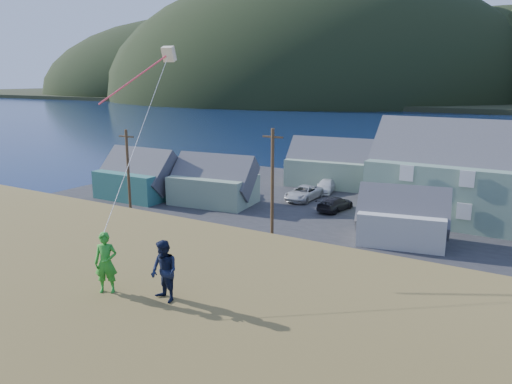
# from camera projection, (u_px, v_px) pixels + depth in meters

# --- Properties ---
(ground) EXTENTS (900.00, 900.00, 0.00)m
(ground) POSITION_uv_depth(u_px,v_px,m) (309.00, 277.00, 33.68)
(ground) COLOR #0A1638
(ground) RESTS_ON ground
(grass_strip) EXTENTS (110.00, 8.00, 0.10)m
(grass_strip) POSITION_uv_depth(u_px,v_px,m) (296.00, 287.00, 32.00)
(grass_strip) COLOR #4C3D19
(grass_strip) RESTS_ON ground
(waterfront_lot) EXTENTS (72.00, 36.00, 0.12)m
(waterfront_lot) POSITION_uv_depth(u_px,v_px,m) (384.00, 217.00, 47.87)
(waterfront_lot) COLOR #28282B
(waterfront_lot) RESTS_ON ground
(wharf) EXTENTS (26.00, 14.00, 0.90)m
(wharf) POSITION_uv_depth(u_px,v_px,m) (391.00, 170.00, 70.01)
(wharf) COLOR gray
(wharf) RESTS_ON ground
(shed_teal) EXTENTS (8.61, 6.10, 6.76)m
(shed_teal) POSITION_uv_depth(u_px,v_px,m) (138.00, 176.00, 55.24)
(shed_teal) COLOR #307165
(shed_teal) RESTS_ON waterfront_lot
(shed_palegreen_near) EXTENTS (9.40, 6.47, 6.41)m
(shed_palegreen_near) POSITION_uv_depth(u_px,v_px,m) (213.00, 182.00, 52.53)
(shed_palegreen_near) COLOR gray
(shed_palegreen_near) RESTS_ON waterfront_lot
(shed_white) EXTENTS (7.91, 6.01, 5.68)m
(shed_white) POSITION_uv_depth(u_px,v_px,m) (403.00, 217.00, 40.07)
(shed_white) COLOR beige
(shed_white) RESTS_ON waterfront_lot
(shed_palegreen_far) EXTENTS (11.33, 7.20, 7.23)m
(shed_palegreen_far) POSITION_uv_depth(u_px,v_px,m) (332.00, 164.00, 61.31)
(shed_palegreen_far) COLOR gray
(shed_palegreen_far) RESTS_ON waterfront_lot
(utility_poles) EXTENTS (30.89, 0.24, 9.61)m
(utility_poles) POSITION_uv_depth(u_px,v_px,m) (282.00, 200.00, 35.34)
(utility_poles) COLOR #47331E
(utility_poles) RESTS_ON waterfront_lot
(parked_cars) EXTENTS (24.93, 12.52, 1.55)m
(parked_cars) POSITION_uv_depth(u_px,v_px,m) (327.00, 195.00, 53.70)
(parked_cars) COLOR silver
(parked_cars) RESTS_ON waterfront_lot
(kite_flyer_green) EXTENTS (0.77, 0.69, 1.77)m
(kite_flyer_green) POSITION_uv_depth(u_px,v_px,m) (106.00, 263.00, 14.07)
(kite_flyer_green) COLOR #278D26
(kite_flyer_green) RESTS_ON hillside
(kite_flyer_navy) EXTENTS (0.98, 0.85, 1.71)m
(kite_flyer_navy) POSITION_uv_depth(u_px,v_px,m) (164.00, 271.00, 13.51)
(kite_flyer_navy) COLOR #121932
(kite_flyer_navy) RESTS_ON hillside
(kite_rig) EXTENTS (1.86, 3.20, 8.14)m
(kite_rig) POSITION_uv_depth(u_px,v_px,m) (163.00, 60.00, 18.71)
(kite_rig) COLOR #FAE8BE
(kite_rig) RESTS_ON ground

